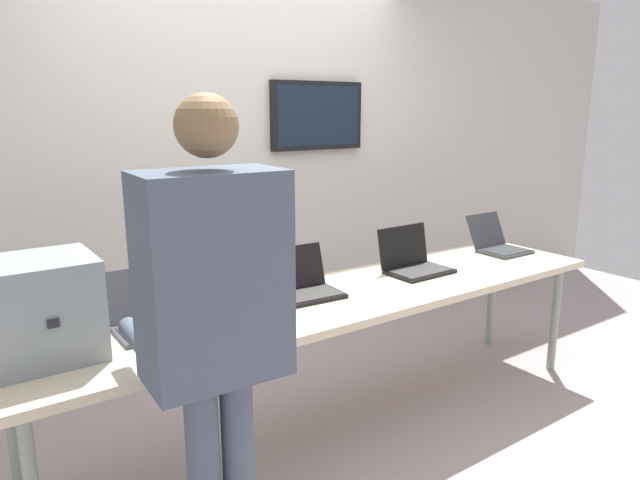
{
  "coord_description": "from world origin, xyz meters",
  "views": [
    {
      "loc": [
        -1.68,
        -2.19,
        1.66
      ],
      "look_at": [
        -0.09,
        0.09,
        1.02
      ],
      "focal_mm": 31.81,
      "sensor_mm": 36.0,
      "label": 1
    }
  ],
  "objects_px": {
    "workbench": "(344,302)",
    "laptop_station_2": "(413,262)",
    "laptop_station_1": "(305,284)",
    "person": "(214,313)",
    "laptop_station_3": "(498,243)",
    "laptop_station_0": "(152,315)",
    "equipment_box": "(43,308)"
  },
  "relations": [
    {
      "from": "workbench",
      "to": "person",
      "type": "xyz_separation_m",
      "value": [
        -0.99,
        -0.62,
        0.34
      ]
    },
    {
      "from": "laptop_station_1",
      "to": "laptop_station_3",
      "type": "bearing_deg",
      "value": 0.58
    },
    {
      "from": "laptop_station_0",
      "to": "laptop_station_2",
      "type": "bearing_deg",
      "value": -0.93
    },
    {
      "from": "laptop_station_3",
      "to": "person",
      "type": "height_order",
      "value": "person"
    },
    {
      "from": "laptop_station_3",
      "to": "person",
      "type": "bearing_deg",
      "value": -162.64
    },
    {
      "from": "equipment_box",
      "to": "laptop_station_2",
      "type": "bearing_deg",
      "value": 1.38
    },
    {
      "from": "laptop_station_0",
      "to": "laptop_station_3",
      "type": "distance_m",
      "value": 2.33
    },
    {
      "from": "laptop_station_0",
      "to": "laptop_station_2",
      "type": "relative_size",
      "value": 0.96
    },
    {
      "from": "equipment_box",
      "to": "person",
      "type": "height_order",
      "value": "person"
    },
    {
      "from": "workbench",
      "to": "laptop_station_3",
      "type": "relative_size",
      "value": 9.49
    },
    {
      "from": "laptop_station_1",
      "to": "laptop_station_2",
      "type": "xyz_separation_m",
      "value": [
        0.75,
        -0.01,
        0.0
      ]
    },
    {
      "from": "workbench",
      "to": "laptop_station_3",
      "type": "xyz_separation_m",
      "value": [
        1.37,
        0.12,
        0.1
      ]
    },
    {
      "from": "workbench",
      "to": "person",
      "type": "relative_size",
      "value": 1.9
    },
    {
      "from": "laptop_station_0",
      "to": "workbench",
      "type": "bearing_deg",
      "value": -6.99
    },
    {
      "from": "workbench",
      "to": "laptop_station_2",
      "type": "relative_size",
      "value": 8.71
    },
    {
      "from": "equipment_box",
      "to": "person",
      "type": "relative_size",
      "value": 0.23
    },
    {
      "from": "equipment_box",
      "to": "laptop_station_0",
      "type": "relative_size",
      "value": 1.08
    },
    {
      "from": "equipment_box",
      "to": "laptop_station_1",
      "type": "height_order",
      "value": "equipment_box"
    },
    {
      "from": "workbench",
      "to": "laptop_station_2",
      "type": "bearing_deg",
      "value": 9.06
    },
    {
      "from": "workbench",
      "to": "laptop_station_2",
      "type": "distance_m",
      "value": 0.59
    },
    {
      "from": "workbench",
      "to": "laptop_station_3",
      "type": "height_order",
      "value": "laptop_station_3"
    },
    {
      "from": "equipment_box",
      "to": "laptop_station_3",
      "type": "height_order",
      "value": "equipment_box"
    },
    {
      "from": "laptop_station_1",
      "to": "person",
      "type": "relative_size",
      "value": 0.19
    },
    {
      "from": "laptop_station_1",
      "to": "laptop_station_2",
      "type": "relative_size",
      "value": 0.87
    },
    {
      "from": "person",
      "to": "equipment_box",
      "type": "bearing_deg",
      "value": 120.29
    },
    {
      "from": "laptop_station_0",
      "to": "laptop_station_2",
      "type": "xyz_separation_m",
      "value": [
        1.53,
        -0.02,
        0.0
      ]
    },
    {
      "from": "equipment_box",
      "to": "laptop_station_2",
      "type": "xyz_separation_m",
      "value": [
        1.96,
        0.05,
        -0.13
      ]
    },
    {
      "from": "equipment_box",
      "to": "person",
      "type": "bearing_deg",
      "value": -59.71
    },
    {
      "from": "workbench",
      "to": "person",
      "type": "height_order",
      "value": "person"
    },
    {
      "from": "laptop_station_3",
      "to": "workbench",
      "type": "bearing_deg",
      "value": -175.07
    },
    {
      "from": "laptop_station_1",
      "to": "laptop_station_0",
      "type": "bearing_deg",
      "value": 178.96
    },
    {
      "from": "equipment_box",
      "to": "laptop_station_1",
      "type": "xyz_separation_m",
      "value": [
        1.21,
        0.06,
        -0.14
      ]
    }
  ]
}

